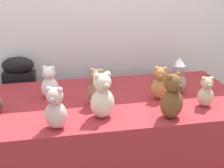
{
  "coord_description": "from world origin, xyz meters",
  "views": [
    {
      "loc": [
        -0.42,
        -1.9,
        1.69
      ],
      "look_at": [
        0.0,
        0.25,
        0.85
      ],
      "focal_mm": 50.87,
      "sensor_mm": 36.0,
      "label": 1
    }
  ],
  "objects": [
    {
      "name": "teddy_bear_mocha",
      "position": [
        -0.13,
        0.17,
        0.86
      ],
      "size": [
        0.18,
        0.17,
        0.28
      ],
      "rotation": [
        0.0,
        0.0,
        -0.45
      ],
      "color": "#7F6047",
      "rests_on": "display_table"
    },
    {
      "name": "teddy_bear_sand",
      "position": [
        0.63,
        -0.0,
        0.83
      ],
      "size": [
        0.12,
        0.11,
        0.23
      ],
      "rotation": [
        0.0,
        0.0,
        -0.07
      ],
      "color": "#CCB78E",
      "rests_on": "display_table"
    },
    {
      "name": "teddy_bear_ash",
      "position": [
        0.53,
        0.27,
        0.87
      ],
      "size": [
        0.14,
        0.12,
        0.29
      ],
      "rotation": [
        0.0,
        0.0,
        -0.08
      ],
      "color": "gray",
      "rests_on": "display_table"
    },
    {
      "name": "instrument_case",
      "position": [
        -0.72,
        0.87,
        0.47
      ],
      "size": [
        0.29,
        0.14,
        0.92
      ],
      "rotation": [
        0.0,
        0.0,
        -0.09
      ],
      "color": "black",
      "rests_on": "ground_plane"
    },
    {
      "name": "teddy_bear_snow",
      "position": [
        -0.45,
        0.36,
        0.85
      ],
      "size": [
        0.15,
        0.14,
        0.25
      ],
      "rotation": [
        0.0,
        0.0,
        -0.25
      ],
      "color": "white",
      "rests_on": "display_table"
    },
    {
      "name": "party_cup_green",
      "position": [
        -0.02,
        0.55,
        0.78
      ],
      "size": [
        0.08,
        0.08,
        0.11
      ],
      "primitive_type": "cylinder",
      "color": "#238C3D",
      "rests_on": "display_table"
    },
    {
      "name": "teddy_bear_cream",
      "position": [
        -0.12,
        -0.03,
        0.87
      ],
      "size": [
        0.19,
        0.18,
        0.32
      ],
      "rotation": [
        0.0,
        0.0,
        0.27
      ],
      "color": "beige",
      "rests_on": "display_table"
    },
    {
      "name": "display_table",
      "position": [
        0.0,
        0.25,
        0.36
      ],
      "size": [
        1.96,
        0.97,
        0.73
      ],
      "primitive_type": "cube",
      "color": "maroon",
      "rests_on": "ground_plane"
    },
    {
      "name": "teddy_bear_blush",
      "position": [
        -0.42,
        -0.12,
        0.85
      ],
      "size": [
        0.17,
        0.16,
        0.28
      ],
      "rotation": [
        0.0,
        0.0,
        -0.35
      ],
      "color": "beige",
      "rests_on": "display_table"
    },
    {
      "name": "teddy_bear_caramel",
      "position": [
        0.35,
        0.19,
        0.85
      ],
      "size": [
        0.16,
        0.15,
        0.25
      ],
      "rotation": [
        0.0,
        0.0,
        -0.41
      ],
      "color": "#B27A42",
      "rests_on": "display_table"
    },
    {
      "name": "wall_back",
      "position": [
        0.0,
        0.99,
        1.3
      ],
      "size": [
        7.0,
        0.08,
        2.6
      ],
      "primitive_type": "cube",
      "color": "white",
      "rests_on": "ground_plane"
    },
    {
      "name": "teddy_bear_chestnut",
      "position": [
        0.32,
        -0.12,
        0.87
      ],
      "size": [
        0.2,
        0.19,
        0.31
      ],
      "rotation": [
        0.0,
        0.0,
        0.43
      ],
      "color": "brown",
      "rests_on": "display_table"
    }
  ]
}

